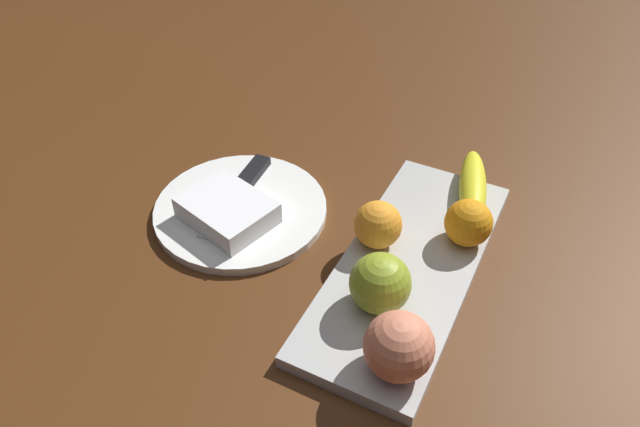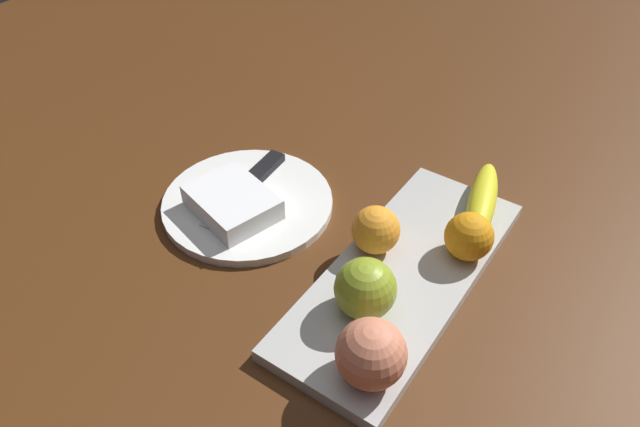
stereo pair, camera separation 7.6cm
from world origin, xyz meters
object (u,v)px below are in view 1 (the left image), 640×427
(dinner_plate, at_px, (241,210))
(folded_napkin, at_px, (227,210))
(orange_near_apple, at_px, (378,225))
(banana, at_px, (473,188))
(orange_near_banana, at_px, (468,223))
(knife, at_px, (245,183))
(fruit_tray, at_px, (408,267))
(peach, at_px, (399,346))
(apple, at_px, (380,283))

(dinner_plate, relative_size, folded_napkin, 2.06)
(orange_near_apple, bearing_deg, dinner_plate, -86.08)
(banana, bearing_deg, folded_napkin, -72.84)
(orange_near_apple, xyz_separation_m, folded_napkin, (0.04, -0.20, -0.02))
(orange_near_banana, xyz_separation_m, knife, (0.03, -0.32, -0.03))
(fruit_tray, height_order, knife, knife)
(orange_near_apple, distance_m, knife, 0.22)
(fruit_tray, height_order, folded_napkin, folded_napkin)
(orange_near_apple, height_order, peach, peach)
(banana, distance_m, dinner_plate, 0.32)
(orange_near_apple, height_order, orange_near_banana, same)
(orange_near_banana, bearing_deg, dinner_plate, -77.10)
(apple, bearing_deg, dinner_plate, -108.40)
(dinner_plate, bearing_deg, apple, 71.60)
(banana, relative_size, folded_napkin, 1.45)
(fruit_tray, xyz_separation_m, folded_napkin, (0.03, -0.25, 0.02))
(orange_near_banana, height_order, knife, orange_near_banana)
(orange_near_apple, relative_size, folded_napkin, 0.52)
(apple, bearing_deg, peach, 34.97)
(apple, distance_m, knife, 0.29)
(banana, relative_size, orange_near_banana, 2.78)
(banana, relative_size, dinner_plate, 0.70)
(fruit_tray, relative_size, orange_near_apple, 6.45)
(fruit_tray, bearing_deg, dinner_plate, -90.00)
(peach, bearing_deg, orange_near_banana, 177.60)
(peach, height_order, dinner_plate, peach)
(peach, xyz_separation_m, knife, (-0.19, -0.31, -0.04))
(orange_near_apple, relative_size, orange_near_banana, 1.01)
(banana, bearing_deg, orange_near_banana, -4.81)
(peach, height_order, folded_napkin, peach)
(fruit_tray, height_order, banana, banana)
(peach, bearing_deg, apple, -145.03)
(orange_near_apple, bearing_deg, folded_napkin, -77.62)
(orange_near_banana, xyz_separation_m, peach, (0.22, -0.01, 0.01))
(fruit_tray, relative_size, orange_near_banana, 6.49)
(dinner_plate, bearing_deg, knife, -156.50)
(fruit_tray, bearing_deg, banana, 167.67)
(banana, bearing_deg, knife, -85.50)
(knife, bearing_deg, fruit_tray, 76.13)
(orange_near_apple, distance_m, folded_napkin, 0.20)
(apple, xyz_separation_m, dinner_plate, (-0.08, -0.24, -0.05))
(orange_near_apple, distance_m, orange_near_banana, 0.11)
(apple, bearing_deg, orange_near_banana, 158.38)
(dinner_plate, distance_m, folded_napkin, 0.04)
(apple, relative_size, folded_napkin, 0.61)
(dinner_plate, bearing_deg, banana, 118.66)
(apple, relative_size, dinner_plate, 0.30)
(apple, relative_size, orange_near_apple, 1.16)
(peach, bearing_deg, banana, -178.55)
(apple, height_order, knife, apple)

